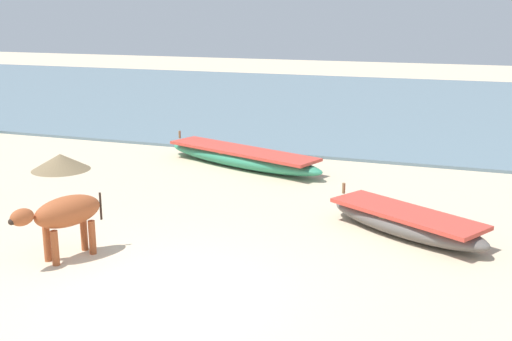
% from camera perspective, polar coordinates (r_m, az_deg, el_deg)
% --- Properties ---
extents(ground, '(80.00, 80.00, 0.00)m').
position_cam_1_polar(ground, '(8.91, -8.45, -10.90)').
color(ground, beige).
extents(sea_water, '(60.00, 20.00, 0.08)m').
position_cam_1_polar(sea_water, '(26.18, 11.05, 5.87)').
color(sea_water, slate).
rests_on(sea_water, ground).
extents(fishing_boat_0, '(3.14, 2.31, 0.63)m').
position_cam_1_polar(fishing_boat_0, '(11.18, 13.33, -4.53)').
color(fishing_boat_0, '#5B5651').
rests_on(fishing_boat_0, ground).
extents(fishing_boat_3, '(4.76, 2.43, 0.64)m').
position_cam_1_polar(fishing_boat_3, '(15.57, -1.29, 1.21)').
color(fishing_boat_3, '#338C66').
rests_on(fishing_boat_3, ground).
extents(cow_adult_rust, '(0.90, 1.48, 1.00)m').
position_cam_1_polar(cow_adult_rust, '(10.16, -16.84, -3.81)').
color(cow_adult_rust, '#9E4C28').
rests_on(cow_adult_rust, ground).
extents(debris_pile_0, '(1.73, 1.73, 0.40)m').
position_cam_1_polar(debris_pile_0, '(15.98, -17.18, 0.74)').
color(debris_pile_0, '#7A6647').
rests_on(debris_pile_0, ground).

